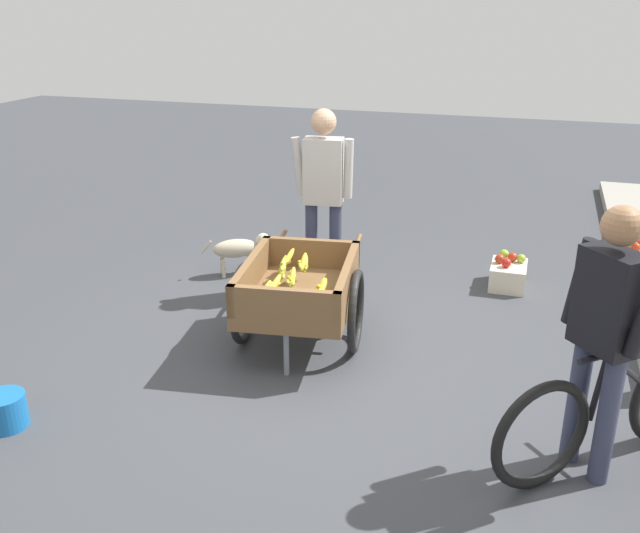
% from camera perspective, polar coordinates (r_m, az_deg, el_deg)
% --- Properties ---
extents(ground_plane, '(24.00, 24.00, 0.00)m').
position_cam_1_polar(ground_plane, '(5.08, 1.23, -8.59)').
color(ground_plane, '#3D3F44').
extents(fruit_cart, '(1.74, 1.02, 0.73)m').
position_cam_1_polar(fruit_cart, '(5.26, -1.77, -2.16)').
color(fruit_cart, brown).
rests_on(fruit_cart, ground).
extents(vendor_person, '(0.25, 0.55, 1.65)m').
position_cam_1_polar(vendor_person, '(6.15, 0.29, 6.81)').
color(vendor_person, '#333851').
rests_on(vendor_person, ground).
extents(bicycle, '(1.17, 1.26, 0.85)m').
position_cam_1_polar(bicycle, '(4.33, 22.81, -10.83)').
color(bicycle, black).
rests_on(bicycle, ground).
extents(cyclist_person, '(0.40, 0.44, 1.57)m').
position_cam_1_polar(cyclist_person, '(3.95, 22.50, -4.21)').
color(cyclist_person, '#333851').
rests_on(cyclist_person, ground).
extents(dog, '(0.41, 0.59, 0.40)m').
position_cam_1_polar(dog, '(6.73, -6.63, 1.52)').
color(dog, beige).
rests_on(dog, ground).
extents(plastic_bucket, '(0.26, 0.26, 0.22)m').
position_cam_1_polar(plastic_bucket, '(4.86, -24.48, -10.76)').
color(plastic_bucket, '#1966B2').
rests_on(plastic_bucket, ground).
extents(apple_crate, '(0.44, 0.32, 0.32)m').
position_cam_1_polar(apple_crate, '(7.43, 24.09, 0.54)').
color(apple_crate, tan).
rests_on(apple_crate, ground).
extents(mixed_fruit_crate, '(0.44, 0.32, 0.31)m').
position_cam_1_polar(mixed_fruit_crate, '(6.69, 15.23, -0.58)').
color(mixed_fruit_crate, beige).
rests_on(mixed_fruit_crate, ground).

